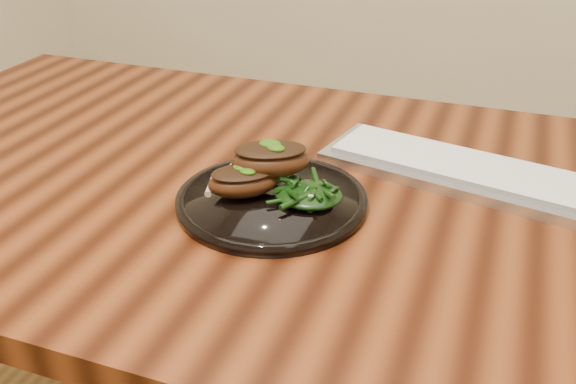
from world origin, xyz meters
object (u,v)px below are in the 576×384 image
Objects in this scene: lamb_chop_front at (243,180)px; keyboard at (480,174)px; plate at (272,200)px; desk at (325,238)px; greens_heap at (308,190)px.

lamb_chop_front is 0.23× the size of keyboard.
lamb_chop_front is at bearing -165.95° from plate.
desk is 0.13m from plate.
lamb_chop_front is at bearing -148.60° from keyboard.
greens_heap is at bearing 9.02° from lamb_chop_front.
keyboard is at bearing 31.40° from lamb_chop_front.
plate is at bearing -174.81° from greens_heap.
plate reaches higher than desk.
greens_heap is (0.05, 0.00, 0.02)m from plate.
plate is at bearing 14.05° from lamb_chop_front.
desk is 6.35× the size of plate.
lamb_chop_front is 1.24× the size of greens_heap.
lamb_chop_front reaches higher than plate.
desk is 0.24m from keyboard.
plate is 0.05m from lamb_chop_front.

